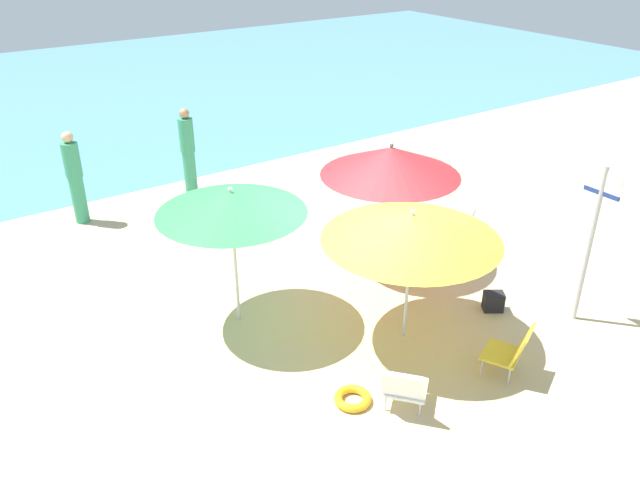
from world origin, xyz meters
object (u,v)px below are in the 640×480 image
at_px(beach_chair_a, 405,387).
at_px(beach_chair_c, 454,222).
at_px(beach_bag, 493,301).
at_px(umbrella_green, 231,202).
at_px(person_a, 188,152).
at_px(umbrella_yellow, 412,227).
at_px(person_b, 75,177).
at_px(swim_ring, 353,399).
at_px(beach_chair_b, 511,350).
at_px(umbrella_red, 391,161).
at_px(warning_sign, 594,225).

distance_m(beach_chair_a, beach_chair_c, 4.32).
xyz_separation_m(beach_chair_a, beach_bag, (2.30, 0.80, -0.17)).
bearing_deg(umbrella_green, person_a, 74.09).
relative_size(umbrella_yellow, person_a, 1.28).
bearing_deg(person_b, swim_ring, -171.30).
height_order(beach_chair_a, person_a, person_a).
bearing_deg(beach_chair_b, beach_chair_a, 54.82).
relative_size(beach_chair_c, beach_bag, 2.64).
bearing_deg(beach_chair_a, beach_bag, -21.75).
height_order(beach_chair_b, person_b, person_b).
bearing_deg(beach_chair_a, umbrella_yellow, 7.86).
relative_size(person_a, person_b, 1.03).
xyz_separation_m(umbrella_yellow, beach_chair_c, (2.48, 1.64, -1.27)).
bearing_deg(umbrella_red, warning_sign, -69.36).
distance_m(umbrella_yellow, warning_sign, 2.38).
xyz_separation_m(beach_chair_a, person_a, (0.54, 6.83, 0.55)).
bearing_deg(umbrella_yellow, beach_bag, -9.48).
distance_m(beach_chair_c, person_b, 6.45).
xyz_separation_m(umbrella_red, person_b, (-3.59, 4.01, -0.78)).
bearing_deg(beach_bag, person_b, 122.80).
distance_m(umbrella_red, umbrella_yellow, 2.08).
relative_size(beach_chair_a, beach_chair_c, 0.97).
relative_size(beach_chair_c, person_b, 0.44).
bearing_deg(umbrella_red, beach_bag, -82.26).
relative_size(umbrella_green, person_a, 1.13).
bearing_deg(beach_chair_b, warning_sign, -105.76).
bearing_deg(warning_sign, beach_chair_c, 82.43).
distance_m(umbrella_red, beach_chair_a, 3.68).
relative_size(umbrella_green, person_b, 1.17).
distance_m(beach_chair_a, person_b, 6.98).
bearing_deg(warning_sign, umbrella_green, 145.55).
xyz_separation_m(beach_chair_b, person_a, (-0.88, 7.06, 0.51)).
relative_size(umbrella_green, swim_ring, 4.59).
height_order(person_a, person_b, person_a).
bearing_deg(umbrella_red, person_b, 131.83).
distance_m(beach_chair_b, warning_sign, 1.97).
bearing_deg(person_a, warning_sign, 172.06).
distance_m(umbrella_green, beach_chair_c, 4.31).
distance_m(beach_chair_a, warning_sign, 3.25).
distance_m(beach_chair_a, swim_ring, 0.62).
height_order(person_b, beach_bag, person_b).
relative_size(umbrella_red, person_b, 1.27).
bearing_deg(beach_chair_b, person_b, -2.72).
distance_m(umbrella_green, warning_sign, 4.52).
height_order(beach_chair_c, person_b, person_b).
relative_size(beach_chair_b, person_a, 0.40).
bearing_deg(person_b, beach_chair_b, -158.72).
distance_m(warning_sign, beach_bag, 1.66).
height_order(umbrella_red, beach_chair_a, umbrella_red).
height_order(umbrella_yellow, beach_chair_a, umbrella_yellow).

